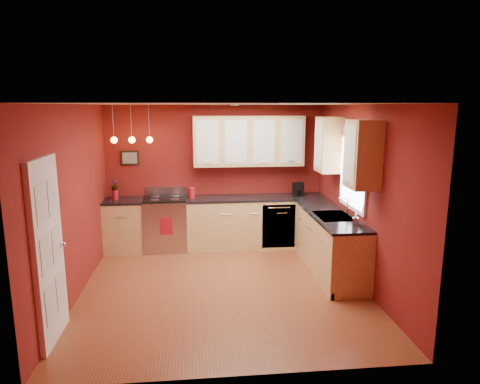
{
  "coord_description": "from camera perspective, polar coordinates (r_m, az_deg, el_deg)",
  "views": [
    {
      "loc": [
        -0.35,
        -5.8,
        2.58
      ],
      "look_at": [
        0.35,
        1.0,
        1.2
      ],
      "focal_mm": 32.0,
      "sensor_mm": 36.0,
      "label": 1
    }
  ],
  "objects": [
    {
      "name": "red_vase",
      "position": [
        7.92,
        -16.31,
        -0.34
      ],
      "size": [
        0.11,
        0.11,
        0.17
      ],
      "primitive_type": "cylinder",
      "color": "maroon",
      "rests_on": "counter_back_left"
    },
    {
      "name": "counter_back_left",
      "position": [
        7.88,
        -15.22,
        -1.12
      ],
      "size": [
        0.7,
        0.62,
        0.04
      ],
      "primitive_type": "cube",
      "color": "black",
      "rests_on": "base_cabinets_back_left"
    },
    {
      "name": "soap_pump",
      "position": [
        6.16,
        15.13,
        -3.57
      ],
      "size": [
        0.1,
        0.1,
        0.17
      ],
      "primitive_type": "imported",
      "rotation": [
        0.0,
        0.0,
        -0.25
      ],
      "color": "silver",
      "rests_on": "counter_right"
    },
    {
      "name": "base_cabinets_back_right",
      "position": [
        7.96,
        2.16,
        -4.08
      ],
      "size": [
        2.54,
        0.6,
        0.9
      ],
      "primitive_type": "cube",
      "color": "#E1C079",
      "rests_on": "floor"
    },
    {
      "name": "upper_cabinets_right",
      "position": [
        6.53,
        13.71,
        5.59
      ],
      "size": [
        0.35,
        1.95,
        0.9
      ],
      "primitive_type": "cube",
      "color": "#E1C079",
      "rests_on": "wall_right"
    },
    {
      "name": "wall_front",
      "position": [
        3.93,
        -0.39,
        -7.55
      ],
      "size": [
        4.0,
        0.02,
        2.6
      ],
      "primitive_type": "cube",
      "color": "maroon",
      "rests_on": "floor"
    },
    {
      "name": "wall_picture",
      "position": [
        8.02,
        -14.47,
        4.42
      ],
      "size": [
        0.32,
        0.03,
        0.26
      ],
      "primitive_type": "cube",
      "color": "black",
      "rests_on": "wall_back"
    },
    {
      "name": "counter_back_right",
      "position": [
        7.85,
        2.18,
        -0.77
      ],
      "size": [
        2.54,
        0.62,
        0.04
      ],
      "primitive_type": "cube",
      "color": "black",
      "rests_on": "base_cabinets_back_right"
    },
    {
      "name": "dish_towel",
      "position": [
        7.57,
        -9.82,
        -4.52
      ],
      "size": [
        0.22,
        0.02,
        0.3
      ],
      "primitive_type": "cube",
      "color": "maroon",
      "rests_on": "gas_range"
    },
    {
      "name": "dishwasher_front",
      "position": [
        7.75,
        5.18,
        -4.56
      ],
      "size": [
        0.6,
        0.02,
        0.8
      ],
      "primitive_type": "cube",
      "color": "#AEAFB3",
      "rests_on": "base_cabinets_back_right"
    },
    {
      "name": "red_canister",
      "position": [
        7.74,
        -6.49,
        -0.11
      ],
      "size": [
        0.13,
        0.13,
        0.2
      ],
      "color": "maroon",
      "rests_on": "counter_back_right"
    },
    {
      "name": "wall_left",
      "position": [
        6.16,
        -21.26,
        -1.33
      ],
      "size": [
        0.02,
        4.2,
        2.6
      ],
      "primitive_type": "cube",
      "color": "maroon",
      "rests_on": "floor"
    },
    {
      "name": "counter_right",
      "position": [
        6.78,
        11.95,
        -2.98
      ],
      "size": [
        0.62,
        2.1,
        0.04
      ],
      "primitive_type": "cube",
      "color": "black",
      "rests_on": "base_cabinets_right"
    },
    {
      "name": "upper_cabinets_back",
      "position": [
        7.8,
        1.16,
        6.81
      ],
      "size": [
        2.0,
        0.35,
        0.9
      ],
      "primitive_type": "cube",
      "color": "#E1C079",
      "rests_on": "wall_back"
    },
    {
      "name": "flowers",
      "position": [
        7.89,
        -16.38,
        0.86
      ],
      "size": [
        0.13,
        0.13,
        0.21
      ],
      "primitive_type": "imported",
      "rotation": [
        0.0,
        0.0,
        0.15
      ],
      "color": "maroon",
      "rests_on": "red_vase"
    },
    {
      "name": "coffee_maker",
      "position": [
        7.98,
        7.76,
        0.33
      ],
      "size": [
        0.2,
        0.2,
        0.25
      ],
      "rotation": [
        0.0,
        0.0,
        0.26
      ],
      "color": "black",
      "rests_on": "counter_back_right"
    },
    {
      "name": "base_cabinets_back_left",
      "position": [
        7.99,
        -15.05,
        -4.41
      ],
      "size": [
        0.7,
        0.6,
        0.9
      ],
      "primitive_type": "cube",
      "color": "#E1C079",
      "rests_on": "floor"
    },
    {
      "name": "ceiling",
      "position": [
        5.81,
        -2.44,
        11.64
      ],
      "size": [
        4.0,
        4.2,
        0.02
      ],
      "primitive_type": "cube",
      "color": "white",
      "rests_on": "wall_back"
    },
    {
      "name": "gas_range",
      "position": [
        7.9,
        -9.81,
        -4.14
      ],
      "size": [
        0.76,
        0.64,
        1.11
      ],
      "color": "#AEAFB3",
      "rests_on": "floor"
    },
    {
      "name": "door_left_wall",
      "position": [
        5.11,
        -24.19,
        -7.28
      ],
      "size": [
        0.12,
        0.82,
        2.05
      ],
      "color": "white",
      "rests_on": "floor"
    },
    {
      "name": "sink",
      "position": [
        6.64,
        12.36,
        -3.33
      ],
      "size": [
        0.5,
        0.7,
        0.33
      ],
      "color": "gray",
      "rests_on": "counter_right"
    },
    {
      "name": "pendant_lights",
      "position": [
        7.65,
        -14.22,
        6.81
      ],
      "size": [
        0.71,
        0.11,
        0.66
      ],
      "color": "gray",
      "rests_on": "ceiling"
    },
    {
      "name": "window",
      "position": [
        6.59,
        14.9,
        3.28
      ],
      "size": [
        0.06,
        1.02,
        1.22
      ],
      "color": "white",
      "rests_on": "wall_right"
    },
    {
      "name": "base_cabinets_right",
      "position": [
        6.91,
        11.79,
        -6.76
      ],
      "size": [
        0.6,
        2.1,
        0.9
      ],
      "primitive_type": "cube",
      "color": "#E1C079",
      "rests_on": "floor"
    },
    {
      "name": "wall_right",
      "position": [
        6.38,
        15.88,
        -0.56
      ],
      "size": [
        0.02,
        4.2,
        2.6
      ],
      "primitive_type": "cube",
      "color": "maroon",
      "rests_on": "floor"
    },
    {
      "name": "wall_back",
      "position": [
        8.01,
        -3.28,
        2.22
      ],
      "size": [
        4.0,
        0.02,
        2.6
      ],
      "primitive_type": "cube",
      "color": "maroon",
      "rests_on": "floor"
    },
    {
      "name": "floor",
      "position": [
        6.35,
        -2.24,
        -12.52
      ],
      "size": [
        4.2,
        4.2,
        0.0
      ],
      "primitive_type": "plane",
      "color": "brown",
      "rests_on": "ground"
    }
  ]
}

